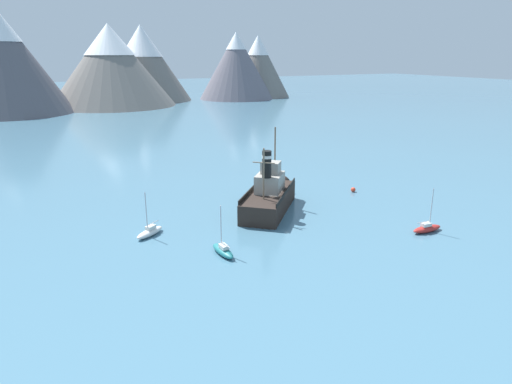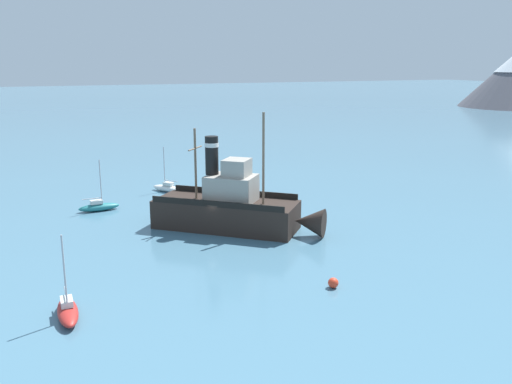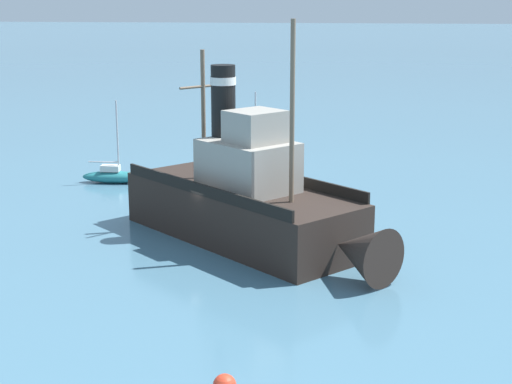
% 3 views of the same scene
% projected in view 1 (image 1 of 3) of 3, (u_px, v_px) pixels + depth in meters
% --- Properties ---
extents(ground_plane, '(600.00, 600.00, 0.00)m').
position_uv_depth(ground_plane, '(276.00, 212.00, 55.73)').
color(ground_plane, '#477289').
extents(mountain_ridge, '(184.35, 61.89, 34.00)m').
position_uv_depth(mountain_ridge, '(75.00, 64.00, 162.30)').
color(mountain_ridge, '#56545B').
rests_on(mountain_ridge, ground).
extents(old_tugboat, '(12.08, 13.01, 9.90)m').
position_uv_depth(old_tugboat, '(270.00, 195.00, 56.24)').
color(old_tugboat, '#2D231E').
rests_on(old_tugboat, ground).
extents(sailboat_teal, '(1.33, 3.86, 4.90)m').
position_uv_depth(sailboat_teal, '(223.00, 250.00, 43.95)').
color(sailboat_teal, '#23757A').
rests_on(sailboat_teal, ground).
extents(sailboat_white, '(3.75, 3.08, 4.90)m').
position_uv_depth(sailboat_white, '(150.00, 232.00, 48.52)').
color(sailboat_white, white).
rests_on(sailboat_white, ground).
extents(sailboat_red, '(3.82, 1.15, 4.90)m').
position_uv_depth(sailboat_red, '(427.00, 228.00, 49.51)').
color(sailboat_red, '#B22823').
rests_on(sailboat_red, ground).
extents(mooring_buoy, '(0.66, 0.66, 0.66)m').
position_uv_depth(mooring_buoy, '(353.00, 190.00, 63.85)').
color(mooring_buoy, red).
rests_on(mooring_buoy, ground).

